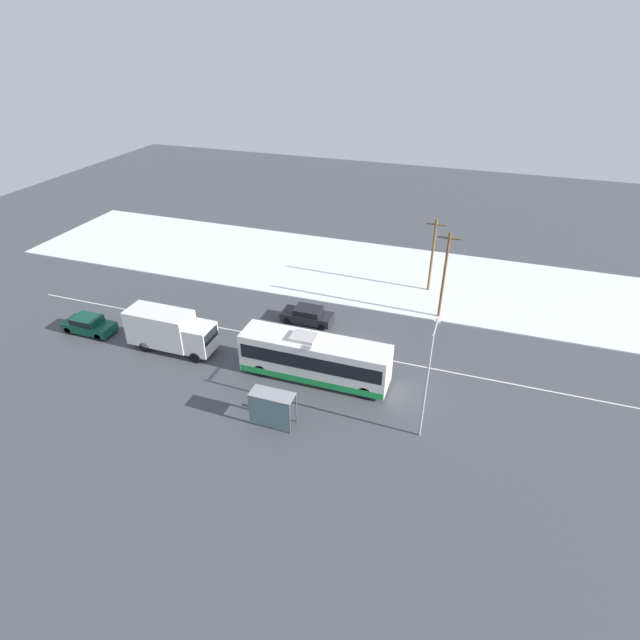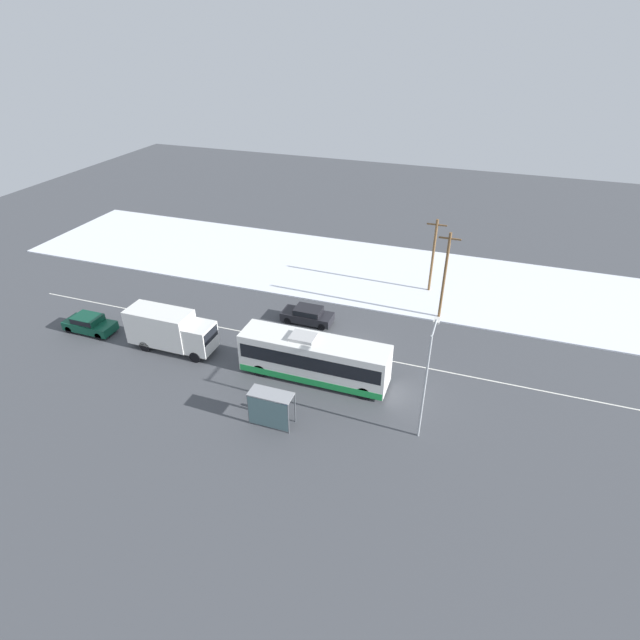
# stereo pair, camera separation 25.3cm
# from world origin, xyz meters

# --- Properties ---
(ground_plane) EXTENTS (120.00, 120.00, 0.00)m
(ground_plane) POSITION_xyz_m (0.00, 0.00, 0.00)
(ground_plane) COLOR #424449
(snow_lot) EXTENTS (80.00, 14.98, 0.12)m
(snow_lot) POSITION_xyz_m (0.00, 14.49, 0.06)
(snow_lot) COLOR silver
(snow_lot) RESTS_ON ground_plane
(lane_marking_center) EXTENTS (60.00, 0.12, 0.00)m
(lane_marking_center) POSITION_xyz_m (0.00, 0.00, 0.00)
(lane_marking_center) COLOR silver
(lane_marking_center) RESTS_ON ground_plane
(city_bus) EXTENTS (10.80, 2.57, 3.46)m
(city_bus) POSITION_xyz_m (-1.68, -3.85, 1.69)
(city_bus) COLOR white
(city_bus) RESTS_ON ground_plane
(box_truck) EXTENTS (7.02, 2.30, 3.27)m
(box_truck) POSITION_xyz_m (-13.59, -4.03, 1.79)
(box_truck) COLOR silver
(box_truck) RESTS_ON ground_plane
(sedan_car) EXTENTS (4.39, 1.80, 1.43)m
(sedan_car) POSITION_xyz_m (-4.82, 3.22, 0.78)
(sedan_car) COLOR black
(sedan_car) RESTS_ON ground_plane
(parked_car_near_truck) EXTENTS (4.32, 1.80, 1.47)m
(parked_car_near_truck) POSITION_xyz_m (-21.49, -4.14, 0.80)
(parked_car_near_truck) COLOR #0F4733
(parked_car_near_truck) RESTS_ON ground_plane
(pedestrian_at_stop) EXTENTS (0.57, 0.25, 1.57)m
(pedestrian_at_stop) POSITION_xyz_m (-2.10, -8.41, 0.97)
(pedestrian_at_stop) COLOR #23232D
(pedestrian_at_stop) RESTS_ON ground_plane
(bus_shelter) EXTENTS (2.84, 1.20, 2.40)m
(bus_shelter) POSITION_xyz_m (-2.61, -9.51, 1.67)
(bus_shelter) COLOR gray
(bus_shelter) RESTS_ON ground_plane
(streetlamp) EXTENTS (0.36, 2.45, 7.49)m
(streetlamp) POSITION_xyz_m (6.53, -6.84, 4.71)
(streetlamp) COLOR #9EA3A8
(streetlamp) RESTS_ON ground_plane
(utility_pole_roadside) EXTENTS (1.80, 0.24, 7.88)m
(utility_pole_roadside) POSITION_xyz_m (5.76, 7.79, 4.13)
(utility_pole_roadside) COLOR brown
(utility_pole_roadside) RESTS_ON ground_plane
(utility_pole_snowlot) EXTENTS (1.80, 0.24, 7.20)m
(utility_pole_snowlot) POSITION_xyz_m (4.15, 12.51, 3.78)
(utility_pole_snowlot) COLOR brown
(utility_pole_snowlot) RESTS_ON ground_plane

